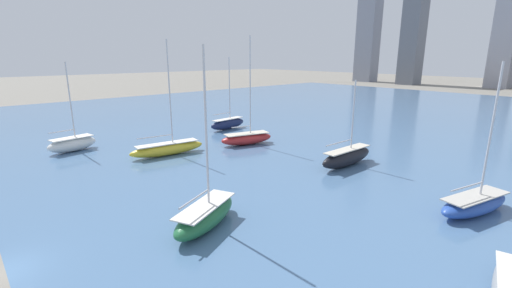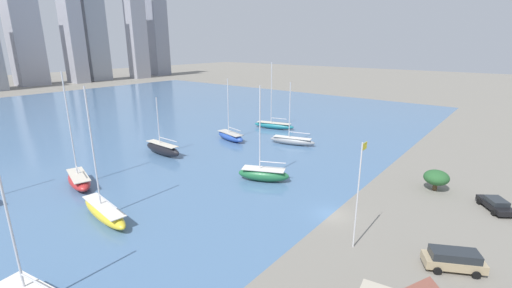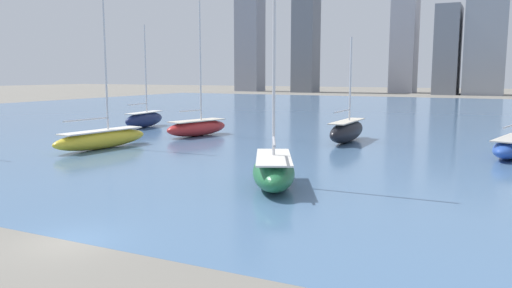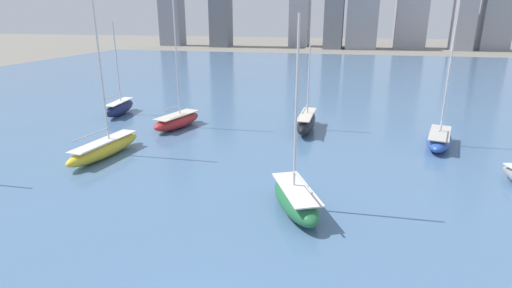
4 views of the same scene
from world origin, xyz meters
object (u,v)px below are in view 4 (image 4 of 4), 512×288
Objects in this scene: sailboat_yellow at (105,148)px; sailboat_blue at (439,139)px; sailboat_green at (296,199)px; sailboat_red at (177,120)px; sailboat_black at (306,122)px; sailboat_navy at (120,107)px.

sailboat_yellow reaches higher than sailboat_blue.
sailboat_green is 0.87× the size of sailboat_red.
sailboat_blue is 23.14m from sailboat_green.
sailboat_yellow reaches higher than sailboat_green.
sailboat_yellow is at bearing -142.07° from sailboat_black.
sailboat_green is at bearing -84.76° from sailboat_black.
sailboat_yellow is 23.99m from sailboat_black.
sailboat_yellow is 0.95× the size of sailboat_red.
sailboat_navy is at bearing -173.66° from sailboat_blue.
sailboat_black is 0.65× the size of sailboat_red.
sailboat_navy is (-42.56, 5.41, 0.18)m from sailboat_blue.
sailboat_yellow is 18.66m from sailboat_navy.
sailboat_green is at bearing -13.10° from sailboat_yellow.
sailboat_red is (2.76, 11.95, 0.04)m from sailboat_yellow.
sailboat_red is (11.11, -4.74, -0.09)m from sailboat_navy.
sailboat_navy is 12.08m from sailboat_red.
sailboat_blue is 0.98× the size of sailboat_navy.
sailboat_yellow is 36.02m from sailboat_blue.
sailboat_blue is 0.80× the size of sailboat_red.
sailboat_green is 26.59m from sailboat_red.
sailboat_red reaches higher than sailboat_yellow.
sailboat_yellow is 1.19× the size of sailboat_blue.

